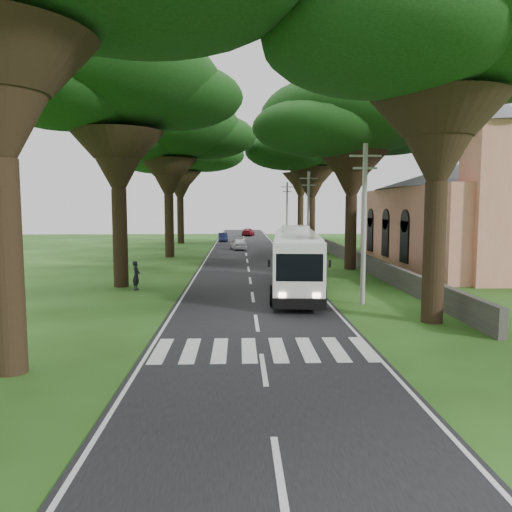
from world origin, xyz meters
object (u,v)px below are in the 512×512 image
at_px(distant_car_a, 238,244).
at_px(distant_car_b, 223,237).
at_px(pole_mid, 308,215).
at_px(pole_far, 287,212).
at_px(pedestrian, 136,276).
at_px(pole_near, 364,221).
at_px(coach_bus, 296,261).
at_px(church, 467,206).
at_px(distant_car_c, 248,232).

distance_m(distant_car_a, distant_car_b, 13.84).
height_order(pole_mid, pole_far, same).
bearing_deg(pedestrian, pole_near, -103.97).
relative_size(pole_near, coach_bus, 0.68).
xyz_separation_m(church, distant_car_b, (-20.86, 29.55, -4.30)).
xyz_separation_m(pole_mid, distant_car_a, (-6.30, 11.44, -3.50)).
distance_m(church, pole_mid, 13.16).
relative_size(pole_mid, distant_car_b, 2.26).
height_order(church, coach_bus, church).
bearing_deg(pole_mid, distant_car_b, 108.71).
relative_size(coach_bus, distant_car_b, 3.33).
height_order(coach_bus, distant_car_b, coach_bus).
distance_m(church, pedestrian, 27.27).
height_order(pole_mid, distant_car_b, pole_mid).
bearing_deg(pedestrian, coach_bus, -90.97).
relative_size(pole_near, pole_far, 1.00).
height_order(distant_car_a, distant_car_b, distant_car_a).
distance_m(pole_mid, coach_bus, 17.04).
xyz_separation_m(pole_far, coach_bus, (-2.99, -36.62, -2.33)).
bearing_deg(pole_far, pole_mid, -90.00).
bearing_deg(pole_near, church, 51.50).
bearing_deg(distant_car_a, distant_car_b, -89.97).
bearing_deg(coach_bus, pole_far, 90.39).
height_order(church, distant_car_a, church).
xyz_separation_m(church, pole_far, (-12.36, 24.45, -0.73)).
bearing_deg(pole_near, pedestrian, 159.34).
height_order(distant_car_a, pedestrian, pedestrian).
relative_size(pole_mid, distant_car_c, 1.90).
relative_size(pole_near, distant_car_c, 1.90).
bearing_deg(coach_bus, distant_car_b, 102.58).
relative_size(pole_near, distant_car_a, 2.09).
bearing_deg(pedestrian, pole_far, -12.48).
bearing_deg(pole_far, distant_car_b, 149.04).
relative_size(distant_car_b, distant_car_c, 0.84).
height_order(distant_car_a, distant_car_c, distant_car_a).
bearing_deg(pole_mid, distant_car_c, 96.99).
xyz_separation_m(distant_car_b, distant_car_c, (3.80, 13.22, 0.03)).
xyz_separation_m(coach_bus, distant_car_a, (-3.31, 28.05, -1.17)).
xyz_separation_m(pole_near, pole_mid, (0.00, 20.00, 0.00)).
bearing_deg(pole_far, pedestrian, -109.17).
bearing_deg(pedestrian, church, -59.45).
distance_m(pole_mid, distant_car_c, 38.77).
height_order(church, distant_car_c, church).
bearing_deg(distant_car_c, distant_car_a, 96.89).
relative_size(coach_bus, pedestrian, 6.86).
xyz_separation_m(church, pole_near, (-12.36, -15.55, -0.73)).
xyz_separation_m(distant_car_a, pedestrian, (-5.99, -26.80, 0.18)).
bearing_deg(distant_car_c, pole_mid, 107.29).
bearing_deg(pedestrian, distant_car_c, -1.37).
xyz_separation_m(pole_near, distant_car_a, (-6.30, 31.44, -3.50)).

